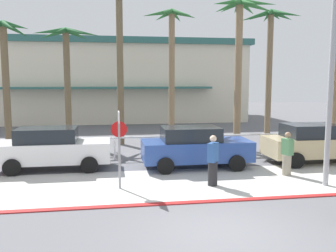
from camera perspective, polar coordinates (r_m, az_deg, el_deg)
ground_plane at (r=18.38m, az=-1.03°, el=-4.04°), size 80.00×80.00×0.00m
sidewalk_strip at (r=12.81m, az=2.63°, el=-8.92°), size 44.00×4.00×0.02m
curb_paint at (r=10.95m, az=4.79°, el=-11.71°), size 44.00×0.24×0.03m
building_backdrop at (r=35.54m, az=-9.21°, el=6.96°), size 24.24×12.77×7.06m
rail_fence at (r=16.77m, az=-0.32°, el=-2.21°), size 18.85×0.08×1.04m
stop_sign_bike_lane at (r=11.93m, az=-7.63°, el=-1.96°), size 0.52×0.56×2.56m
streetlight_curb at (r=13.02m, az=24.79°, el=9.68°), size 0.24×2.54×7.50m
palm_tree_1 at (r=20.75m, az=-24.11°, el=10.01°), size 2.67×3.24×6.60m
palm_tree_2 at (r=21.68m, az=-15.52°, el=10.68°), size 3.59×3.38×6.51m
palm_tree_3 at (r=20.65m, az=-7.66°, el=16.27°), size 3.06×3.10×9.13m
palm_tree_4 at (r=22.16m, az=0.55°, el=12.44°), size 3.28×3.07×7.75m
palm_tree_5 at (r=19.29m, az=11.22°, el=13.89°), size 3.54×3.20×7.62m
palm_tree_6 at (r=23.16m, az=15.55°, el=12.95°), size 3.29×3.60×7.76m
car_white_1 at (r=15.34m, az=-17.53°, el=-3.28°), size 4.40×2.02×1.69m
car_blue_2 at (r=14.93m, az=4.23°, el=-3.25°), size 4.40×2.02×1.69m
car_tan_3 at (r=17.06m, az=21.98°, el=-2.45°), size 4.40×2.02×1.69m
pedestrian_0 at (r=12.42m, az=7.00°, el=-5.69°), size 0.45×0.48×1.73m
pedestrian_1 at (r=14.40m, az=18.08°, el=-4.41°), size 0.40×0.46×1.65m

